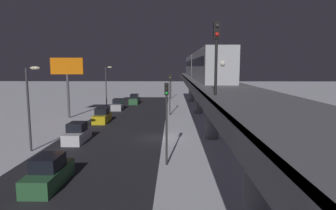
% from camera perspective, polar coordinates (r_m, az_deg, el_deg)
% --- Properties ---
extents(ground_plane, '(240.00, 240.00, 0.00)m').
position_cam_1_polar(ground_plane, '(31.20, -2.28, -6.54)').
color(ground_plane, white).
extents(avenue_asphalt, '(11.00, 83.12, 0.01)m').
position_cam_1_polar(avenue_asphalt, '(31.84, -11.04, -6.38)').
color(avenue_asphalt, '#28282D').
rests_on(avenue_asphalt, ground_plane).
extents(elevated_railway, '(5.00, 83.12, 6.03)m').
position_cam_1_polar(elevated_railway, '(30.57, 8.67, 3.06)').
color(elevated_railway, slate).
rests_on(elevated_railway, ground_plane).
extents(subway_train, '(2.94, 36.87, 3.40)m').
position_cam_1_polar(subway_train, '(43.11, 6.61, 7.81)').
color(subway_train, '#B7BABF').
rests_on(subway_train, elevated_railway).
extents(rail_signal, '(0.36, 0.41, 4.00)m').
position_cam_1_polar(rail_signal, '(16.33, 9.55, 11.49)').
color(rail_signal, black).
rests_on(rail_signal, elevated_railway).
extents(sedan_silver, '(1.91, 4.16, 1.97)m').
position_cam_1_polar(sedan_silver, '(52.02, -9.85, -0.06)').
color(sedan_silver, '#B2B2B7').
rests_on(sedan_silver, ground_plane).
extents(sedan_green, '(1.80, 4.80, 1.97)m').
position_cam_1_polar(sedan_green, '(60.22, -6.63, 1.05)').
color(sedan_green, '#2D6038').
rests_on(sedan_green, ground_plane).
extents(sedan_green_2, '(1.80, 4.53, 1.97)m').
position_cam_1_polar(sedan_green_2, '(20.54, -22.51, -12.40)').
color(sedan_green_2, '#2D6038').
rests_on(sedan_green_2, ground_plane).
extents(sedan_yellow, '(1.80, 4.21, 1.97)m').
position_cam_1_polar(sedan_yellow, '(40.78, -12.91, -2.22)').
color(sedan_yellow, gold).
rests_on(sedan_yellow, ground_plane).
extents(sedan_white, '(1.80, 4.26, 1.97)m').
position_cam_1_polar(sedan_white, '(31.02, -17.51, -5.46)').
color(sedan_white, silver).
rests_on(sedan_white, ground_plane).
extents(traffic_light_near, '(0.32, 0.44, 6.40)m').
position_cam_1_polar(traffic_light_near, '(21.91, -0.29, -1.39)').
color(traffic_light_near, '#2D2D2D').
rests_on(traffic_light_near, ground_plane).
extents(traffic_light_mid, '(0.32, 0.44, 6.40)m').
position_cam_1_polar(traffic_light_mid, '(45.15, 0.38, 3.25)').
color(traffic_light_mid, '#2D2D2D').
rests_on(traffic_light_mid, ground_plane).
extents(traffic_light_far, '(0.32, 0.44, 6.40)m').
position_cam_1_polar(traffic_light_far, '(68.48, 0.59, 4.74)').
color(traffic_light_far, '#2D2D2D').
rests_on(traffic_light_far, ground_plane).
extents(commercial_billboard, '(4.80, 0.36, 8.90)m').
position_cam_1_polar(commercial_billboard, '(45.15, -19.31, 6.17)').
color(commercial_billboard, '#4C4C51').
rests_on(commercial_billboard, ground_plane).
extents(street_lamp_near, '(1.35, 0.44, 7.65)m').
position_cam_1_polar(street_lamp_near, '(28.34, -25.54, 1.18)').
color(street_lamp_near, '#38383D').
rests_on(street_lamp_near, ground_plane).
extents(street_lamp_far, '(1.35, 0.44, 7.65)m').
position_cam_1_polar(street_lamp_far, '(56.71, -11.94, 4.60)').
color(street_lamp_far, '#38383D').
rests_on(street_lamp_far, ground_plane).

